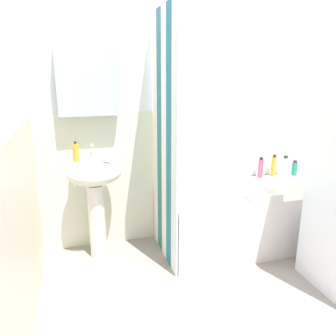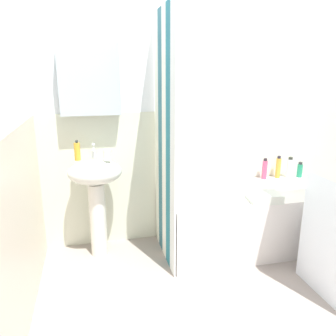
% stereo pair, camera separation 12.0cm
% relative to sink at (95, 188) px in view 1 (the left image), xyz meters
% --- Properties ---
extents(ground_plane, '(4.80, 5.60, 0.04)m').
position_rel_sink_xyz_m(ground_plane, '(1.07, -1.03, -0.64)').
color(ground_plane, gray).
extents(wall_back_tiled, '(3.60, 0.18, 2.40)m').
position_rel_sink_xyz_m(wall_back_tiled, '(1.01, 0.23, 0.52)').
color(wall_back_tiled, white).
rests_on(wall_back_tiled, ground_plane).
extents(wall_left_tiled, '(0.07, 1.81, 2.40)m').
position_rel_sink_xyz_m(wall_left_tiled, '(-0.50, -0.69, 0.50)').
color(wall_left_tiled, white).
rests_on(wall_left_tiled, ground_plane).
extents(sink, '(0.44, 0.34, 0.84)m').
position_rel_sink_xyz_m(sink, '(0.00, 0.00, 0.00)').
color(sink, silver).
rests_on(sink, ground_plane).
extents(faucet, '(0.03, 0.12, 0.12)m').
position_rel_sink_xyz_m(faucet, '(0.00, 0.08, 0.29)').
color(faucet, silver).
rests_on(faucet, sink).
extents(soap_dispenser, '(0.05, 0.05, 0.17)m').
position_rel_sink_xyz_m(soap_dispenser, '(-0.13, 0.05, 0.30)').
color(soap_dispenser, gold).
rests_on(soap_dispenser, sink).
extents(toothbrush_cup, '(0.06, 0.06, 0.09)m').
position_rel_sink_xyz_m(toothbrush_cup, '(0.11, -0.02, 0.27)').
color(toothbrush_cup, silver).
rests_on(toothbrush_cup, sink).
extents(bathtub, '(1.52, 0.69, 0.53)m').
position_rel_sink_xyz_m(bathtub, '(1.32, -0.16, -0.35)').
color(bathtub, white).
rests_on(bathtub, ground_plane).
extents(shower_curtain, '(0.01, 0.69, 2.00)m').
position_rel_sink_xyz_m(shower_curtain, '(0.55, -0.16, 0.38)').
color(shower_curtain, white).
rests_on(shower_curtain, ground_plane).
extents(lotion_bottle, '(0.05, 0.05, 0.15)m').
position_rel_sink_xyz_m(lotion_bottle, '(1.98, 0.11, -0.02)').
color(lotion_bottle, '#20835D').
rests_on(lotion_bottle, bathtub).
extents(body_wash_bottle, '(0.06, 0.06, 0.21)m').
position_rel_sink_xyz_m(body_wash_bottle, '(1.87, 0.11, 0.01)').
color(body_wash_bottle, white).
rests_on(body_wash_bottle, bathtub).
extents(shampoo_bottle, '(0.05, 0.05, 0.22)m').
position_rel_sink_xyz_m(shampoo_bottle, '(1.76, 0.14, 0.01)').
color(shampoo_bottle, gold).
rests_on(shampoo_bottle, bathtub).
extents(conditioner_bottle, '(0.05, 0.05, 0.21)m').
position_rel_sink_xyz_m(conditioner_bottle, '(1.61, 0.13, 0.01)').
color(conditioner_bottle, '#C14469').
rests_on(conditioner_bottle, bathtub).
extents(towel_folded, '(0.28, 0.24, 0.07)m').
position_rel_sink_xyz_m(towel_folded, '(1.32, -0.40, -0.06)').
color(towel_folded, silver).
rests_on(towel_folded, bathtub).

